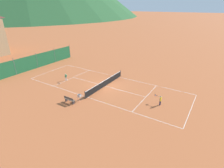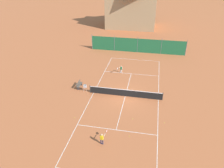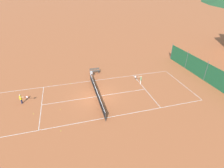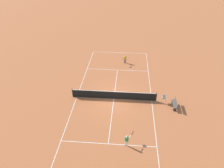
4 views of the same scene
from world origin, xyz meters
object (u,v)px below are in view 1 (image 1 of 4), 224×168
(player_near_service, at_px, (160,100))
(tennis_ball_near_corner, at_px, (106,103))
(tennis_net, at_px, (105,83))
(tennis_ball_mid_court, at_px, (121,112))
(tennis_ball_by_net_right, at_px, (145,81))
(ball_hopper, at_px, (79,96))
(tennis_ball_alley_right, at_px, (155,94))
(courtside_bench, at_px, (69,100))
(player_near_baseline, at_px, (66,77))
(tennis_ball_by_net_left, at_px, (136,89))

(player_near_service, xyz_separation_m, tennis_ball_near_corner, (-3.11, 5.62, -0.67))
(tennis_net, xyz_separation_m, player_near_service, (-0.93, -8.51, 0.20))
(tennis_ball_mid_court, relative_size, tennis_ball_by_net_right, 1.00)
(player_near_service, relative_size, ball_hopper, 1.35)
(tennis_ball_near_corner, xyz_separation_m, tennis_ball_alley_right, (5.50, -4.19, 0.00))
(tennis_ball_near_corner, height_order, courtside_bench, courtside_bench)
(player_near_service, height_order, ball_hopper, player_near_service)
(tennis_ball_mid_court, bearing_deg, tennis_ball_alley_right, -15.05)
(tennis_ball_near_corner, distance_m, ball_hopper, 3.45)
(tennis_ball_mid_court, bearing_deg, tennis_net, 48.51)
(player_near_service, bearing_deg, courtside_bench, 119.77)
(player_near_baseline, relative_size, tennis_ball_alley_right, 17.43)
(tennis_ball_by_net_right, height_order, ball_hopper, ball_hopper)
(tennis_net, bearing_deg, tennis_ball_by_net_left, -71.90)
(player_near_service, bearing_deg, tennis_ball_by_net_right, 35.95)
(player_near_baseline, xyz_separation_m, tennis_ball_by_net_left, (3.01, -10.78, -0.64))
(tennis_net, height_order, tennis_ball_near_corner, tennis_net)
(tennis_net, bearing_deg, ball_hopper, 177.32)
(ball_hopper, bearing_deg, tennis_ball_near_corner, -68.11)
(tennis_net, distance_m, tennis_ball_by_net_right, 6.49)
(player_near_baseline, bearing_deg, tennis_ball_mid_court, -105.17)
(tennis_net, xyz_separation_m, tennis_ball_by_net_right, (4.78, -4.37, -0.47))
(courtside_bench, bearing_deg, ball_hopper, -34.10)
(tennis_ball_near_corner, bearing_deg, ball_hopper, 111.89)
(player_near_baseline, bearing_deg, tennis_ball_alley_right, -77.31)
(player_near_baseline, distance_m, ball_hopper, 7.19)
(player_near_baseline, relative_size, tennis_ball_near_corner, 17.43)
(ball_hopper, bearing_deg, player_near_service, -63.48)
(tennis_net, distance_m, courtside_bench, 6.42)
(tennis_net, bearing_deg, tennis_ball_by_net_right, -42.45)
(tennis_ball_by_net_left, distance_m, tennis_ball_near_corner, 5.66)
(tennis_net, xyz_separation_m, ball_hopper, (-5.30, 0.25, 0.16))
(tennis_net, distance_m, player_near_baseline, 6.60)
(player_near_baseline, xyz_separation_m, tennis_ball_alley_right, (3.04, -13.50, -0.64))
(tennis_ball_near_corner, relative_size, courtside_bench, 0.04)
(player_near_service, relative_size, tennis_ball_by_net_left, 18.24)
(tennis_ball_alley_right, relative_size, courtside_bench, 0.04)
(player_near_baseline, height_order, courtside_bench, player_near_baseline)
(player_near_baseline, xyz_separation_m, ball_hopper, (-3.72, -6.16, -0.02))
(player_near_service, height_order, tennis_ball_by_net_left, player_near_service)
(tennis_ball_by_net_right, bearing_deg, player_near_baseline, 120.56)
(tennis_ball_alley_right, bearing_deg, tennis_ball_by_net_left, 90.58)
(player_near_service, bearing_deg, tennis_ball_near_corner, 118.97)
(player_near_service, distance_m, courtside_bench, 10.91)
(player_near_baseline, height_order, tennis_ball_alley_right, player_near_baseline)
(tennis_net, xyz_separation_m, player_near_baseline, (-1.58, 6.41, 0.17))
(ball_hopper, bearing_deg, tennis_ball_by_net_left, -34.45)
(tennis_ball_by_net_left, xyz_separation_m, tennis_ball_alley_right, (0.03, -2.72, 0.00))
(tennis_ball_alley_right, xyz_separation_m, courtside_bench, (-7.80, 8.04, 0.42))
(tennis_ball_by_net_left, distance_m, tennis_ball_by_net_right, 3.35)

